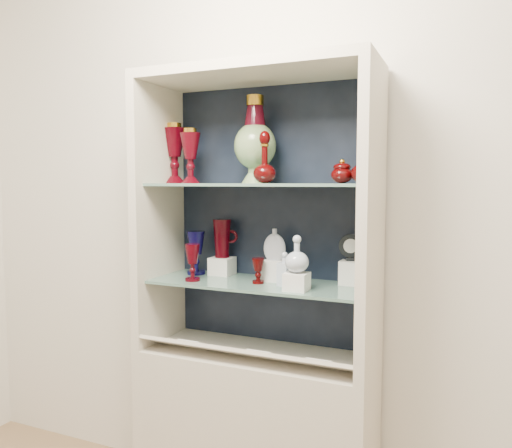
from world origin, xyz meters
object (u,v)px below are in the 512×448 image
at_px(pedestal_lamp_left, 175,153).
at_px(clear_square_bottle, 285,269).
at_px(enamel_urn, 255,140).
at_px(cameo_medallion, 350,247).
at_px(ruby_decanter_b, 363,156).
at_px(ruby_pitcher, 222,238).
at_px(pedestal_lamp_right, 190,156).
at_px(ruby_goblet_small, 258,271).
at_px(lidded_bowl, 342,171).
at_px(ruby_goblet_tall, 192,262).
at_px(flat_flask, 275,244).
at_px(cobalt_goblet, 196,253).
at_px(clear_round_decanter, 297,255).
at_px(ruby_decanter_a, 265,154).

distance_m(pedestal_lamp_left, clear_square_bottle, 0.76).
distance_m(enamel_urn, cameo_medallion, 0.61).
relative_size(ruby_decanter_b, ruby_pitcher, 1.19).
relative_size(pedestal_lamp_right, clear_square_bottle, 1.70).
bearing_deg(cameo_medallion, enamel_urn, 167.70).
xyz_separation_m(pedestal_lamp_left, ruby_goblet_small, (0.45, -0.08, -0.50)).
bearing_deg(pedestal_lamp_right, lidded_bowl, 2.71).
xyz_separation_m(pedestal_lamp_left, ruby_goblet_tall, (0.17, -0.14, -0.48)).
xyz_separation_m(ruby_decanter_b, ruby_goblet_small, (-0.43, -0.01, -0.47)).
bearing_deg(flat_flask, ruby_goblet_tall, -156.89).
xyz_separation_m(pedestal_lamp_right, ruby_goblet_tall, (0.05, -0.07, -0.46)).
bearing_deg(clear_square_bottle, ruby_goblet_small, 178.12).
bearing_deg(pedestal_lamp_right, flat_flask, 10.24).
height_order(ruby_decanter_b, clear_square_bottle, ruby_decanter_b).
height_order(ruby_goblet_small, cameo_medallion, cameo_medallion).
bearing_deg(ruby_goblet_small, enamel_urn, 121.81).
distance_m(ruby_goblet_small, flat_flask, 0.14).
height_order(pedestal_lamp_right, enamel_urn, enamel_urn).
relative_size(cobalt_goblet, ruby_goblet_small, 1.88).
bearing_deg(ruby_decanter_b, cobalt_goblet, 174.96).
distance_m(ruby_decanter_b, cameo_medallion, 0.39).
relative_size(pedestal_lamp_right, ruby_decanter_b, 1.15).
xyz_separation_m(lidded_bowl, cobalt_goblet, (-0.69, 0.04, -0.37)).
bearing_deg(cobalt_goblet, cameo_medallion, 3.54).
height_order(pedestal_lamp_right, clear_round_decanter, pedestal_lamp_right).
height_order(ruby_goblet_tall, cameo_medallion, cameo_medallion).
xyz_separation_m(pedestal_lamp_left, ruby_pitcher, (0.22, 0.04, -0.39)).
relative_size(pedestal_lamp_right, cameo_medallion, 2.09).
bearing_deg(enamel_urn, clear_round_decanter, -30.41).
xyz_separation_m(cobalt_goblet, ruby_goblet_small, (0.35, -0.08, -0.05)).
bearing_deg(ruby_pitcher, lidded_bowl, -25.60).
relative_size(pedestal_lamp_left, pedestal_lamp_right, 1.15).
relative_size(pedestal_lamp_left, enamel_urn, 0.74).
bearing_deg(pedestal_lamp_left, ruby_pitcher, 10.68).
height_order(ruby_decanter_b, ruby_goblet_small, ruby_decanter_b).
bearing_deg(pedestal_lamp_right, ruby_pitcher, 46.76).
height_order(ruby_goblet_small, clear_square_bottle, clear_square_bottle).
bearing_deg(pedestal_lamp_left, enamel_urn, -0.09).
bearing_deg(cameo_medallion, ruby_pitcher, 161.37).
bearing_deg(clear_round_decanter, enamel_urn, 149.59).
height_order(pedestal_lamp_right, ruby_pitcher, pedestal_lamp_right).
bearing_deg(cameo_medallion, flat_flask, 168.97).
distance_m(ruby_decanter_a, clear_round_decanter, 0.43).
distance_m(ruby_goblet_tall, ruby_pitcher, 0.21).
bearing_deg(lidded_bowl, cameo_medallion, 76.58).
height_order(pedestal_lamp_left, ruby_goblet_small, pedestal_lamp_left).
bearing_deg(ruby_decanter_a, pedestal_lamp_right, 172.87).
xyz_separation_m(ruby_goblet_tall, clear_round_decanter, (0.47, -0.00, 0.06)).
height_order(pedestal_lamp_left, lidded_bowl, pedestal_lamp_left).
bearing_deg(ruby_pitcher, clear_square_bottle, -37.43).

